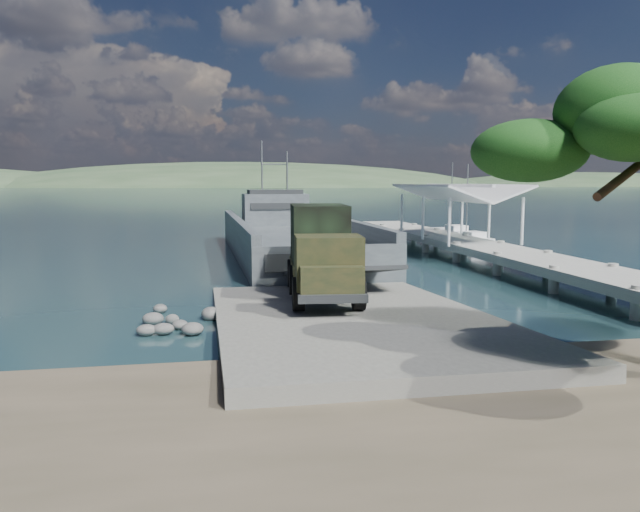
{
  "coord_description": "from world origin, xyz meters",
  "views": [
    {
      "loc": [
        -5.35,
        -23.52,
        5.49
      ],
      "look_at": [
        0.12,
        6.0,
        1.86
      ],
      "focal_mm": 35.0,
      "sensor_mm": 36.0,
      "label": 1
    }
  ],
  "objects_px": {
    "sailboat_far": "(451,234)",
    "pier": "(463,235)",
    "military_truck": "(322,252)",
    "landing_craft": "(291,245)",
    "sailboat_near": "(467,240)",
    "soldier": "(331,281)"
  },
  "relations": [
    {
      "from": "sailboat_far",
      "to": "pier",
      "type": "bearing_deg",
      "value": -115.87
    },
    {
      "from": "pier",
      "to": "military_truck",
      "type": "height_order",
      "value": "pier"
    },
    {
      "from": "pier",
      "to": "landing_craft",
      "type": "height_order",
      "value": "landing_craft"
    },
    {
      "from": "landing_craft",
      "to": "military_truck",
      "type": "xyz_separation_m",
      "value": [
        -1.33,
        -19.29,
        1.65
      ]
    },
    {
      "from": "pier",
      "to": "landing_craft",
      "type": "distance_m",
      "value": 12.52
    },
    {
      "from": "pier",
      "to": "sailboat_near",
      "type": "bearing_deg",
      "value": 64.05
    },
    {
      "from": "pier",
      "to": "soldier",
      "type": "distance_m",
      "value": 22.33
    },
    {
      "from": "military_truck",
      "to": "soldier",
      "type": "height_order",
      "value": "military_truck"
    },
    {
      "from": "soldier",
      "to": "sailboat_near",
      "type": "relative_size",
      "value": 0.27
    },
    {
      "from": "soldier",
      "to": "sailboat_far",
      "type": "height_order",
      "value": "sailboat_far"
    },
    {
      "from": "pier",
      "to": "military_truck",
      "type": "relative_size",
      "value": 5.09
    },
    {
      "from": "landing_craft",
      "to": "sailboat_far",
      "type": "height_order",
      "value": "landing_craft"
    },
    {
      "from": "pier",
      "to": "sailboat_near",
      "type": "height_order",
      "value": "sailboat_near"
    },
    {
      "from": "military_truck",
      "to": "sailboat_near",
      "type": "xyz_separation_m",
      "value": [
        17.26,
        23.99,
        -2.07
      ]
    },
    {
      "from": "military_truck",
      "to": "sailboat_far",
      "type": "xyz_separation_m",
      "value": [
        18.63,
        30.77,
        -2.05
      ]
    },
    {
      "from": "landing_craft",
      "to": "soldier",
      "type": "height_order",
      "value": "landing_craft"
    },
    {
      "from": "soldier",
      "to": "sailboat_near",
      "type": "xyz_separation_m",
      "value": [
        17.22,
        25.8,
        -1.09
      ]
    },
    {
      "from": "pier",
      "to": "landing_craft",
      "type": "bearing_deg",
      "value": 165.11
    },
    {
      "from": "military_truck",
      "to": "sailboat_near",
      "type": "distance_m",
      "value": 29.62
    },
    {
      "from": "pier",
      "to": "soldier",
      "type": "height_order",
      "value": "pier"
    },
    {
      "from": "sailboat_near",
      "to": "military_truck",
      "type": "bearing_deg",
      "value": -136.14
    },
    {
      "from": "soldier",
      "to": "sailboat_far",
      "type": "relative_size",
      "value": 0.26
    }
  ]
}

